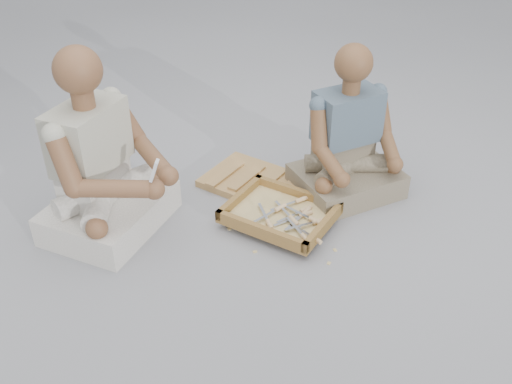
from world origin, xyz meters
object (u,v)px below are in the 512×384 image
(tool_tray, at_px, (280,214))
(craftsman, at_px, (102,171))
(companion, at_px, (348,147))
(carved_panel, at_px, (259,183))

(tool_tray, distance_m, craftsman, 0.88)
(tool_tray, xyz_separation_m, companion, (0.26, 0.40, 0.21))
(tool_tray, xyz_separation_m, craftsman, (-0.81, -0.25, 0.25))
(carved_panel, height_order, companion, companion)
(tool_tray, bearing_deg, companion, 57.06)
(craftsman, bearing_deg, companion, 128.03)
(tool_tray, relative_size, craftsman, 0.64)
(carved_panel, distance_m, companion, 0.53)
(carved_panel, relative_size, companion, 0.72)
(craftsman, xyz_separation_m, companion, (1.07, 0.65, -0.04))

